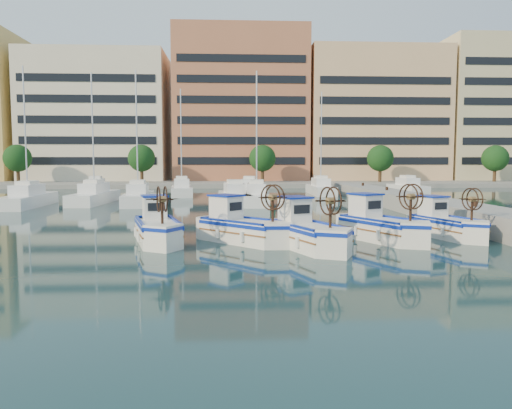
{
  "coord_description": "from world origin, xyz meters",
  "views": [
    {
      "loc": [
        -1.0,
        -21.58,
        3.79
      ],
      "look_at": [
        0.4,
        4.53,
        1.5
      ],
      "focal_mm": 35.0,
      "sensor_mm": 36.0,
      "label": 1
    }
  ],
  "objects_px": {
    "fishing_boat_c": "(306,231)",
    "fishing_boat_d": "(380,224)",
    "fishing_boat_b": "(242,226)",
    "fishing_boat_e": "(445,223)",
    "fishing_boat_a": "(157,226)"
  },
  "relations": [
    {
      "from": "fishing_boat_e",
      "to": "fishing_boat_b",
      "type": "bearing_deg",
      "value": 169.27
    },
    {
      "from": "fishing_boat_b",
      "to": "fishing_boat_e",
      "type": "height_order",
      "value": "fishing_boat_b"
    },
    {
      "from": "fishing_boat_a",
      "to": "fishing_boat_e",
      "type": "bearing_deg",
      "value": -11.29
    },
    {
      "from": "fishing_boat_a",
      "to": "fishing_boat_b",
      "type": "bearing_deg",
      "value": -17.08
    },
    {
      "from": "fishing_boat_c",
      "to": "fishing_boat_d",
      "type": "height_order",
      "value": "fishing_boat_d"
    },
    {
      "from": "fishing_boat_b",
      "to": "fishing_boat_c",
      "type": "bearing_deg",
      "value": -76.3
    },
    {
      "from": "fishing_boat_b",
      "to": "fishing_boat_d",
      "type": "relative_size",
      "value": 0.93
    },
    {
      "from": "fishing_boat_a",
      "to": "fishing_boat_e",
      "type": "height_order",
      "value": "fishing_boat_a"
    },
    {
      "from": "fishing_boat_e",
      "to": "fishing_boat_d",
      "type": "bearing_deg",
      "value": 176.63
    },
    {
      "from": "fishing_boat_c",
      "to": "fishing_boat_e",
      "type": "bearing_deg",
      "value": -0.89
    },
    {
      "from": "fishing_boat_c",
      "to": "fishing_boat_d",
      "type": "bearing_deg",
      "value": 5.26
    },
    {
      "from": "fishing_boat_d",
      "to": "fishing_boat_b",
      "type": "bearing_deg",
      "value": 155.76
    },
    {
      "from": "fishing_boat_b",
      "to": "fishing_boat_c",
      "type": "distance_m",
      "value": 3.25
    },
    {
      "from": "fishing_boat_c",
      "to": "fishing_boat_e",
      "type": "height_order",
      "value": "fishing_boat_c"
    },
    {
      "from": "fishing_boat_a",
      "to": "fishing_boat_d",
      "type": "bearing_deg",
      "value": -14.61
    }
  ]
}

